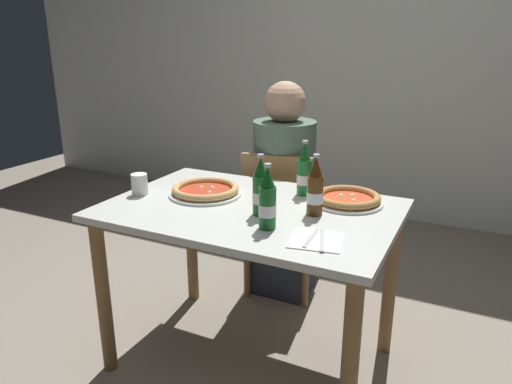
{
  "coord_description": "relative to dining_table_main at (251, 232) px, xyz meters",
  "views": [
    {
      "loc": [
        0.84,
        -1.67,
        1.42
      ],
      "look_at": [
        0.0,
        0.05,
        0.8
      ],
      "focal_mm": 33.43,
      "sensor_mm": 36.0,
      "label": 1
    }
  ],
  "objects": [
    {
      "name": "napkin_with_cutlery",
      "position": [
        0.36,
        -0.21,
        0.12
      ],
      "size": [
        0.21,
        0.21,
        0.01
      ],
      "color": "white",
      "rests_on": "dining_table_main"
    },
    {
      "name": "beer_bottle_left",
      "position": [
        0.14,
        0.25,
        0.22
      ],
      "size": [
        0.07,
        0.07,
        0.25
      ],
      "color": "#196B2D",
      "rests_on": "dining_table_main"
    },
    {
      "name": "back_wall_tiled",
      "position": [
        0.0,
        2.2,
        0.66
      ],
      "size": [
        7.0,
        0.1,
        2.6
      ],
      "primitive_type": "cube",
      "color": "white",
      "rests_on": "ground_plane"
    },
    {
      "name": "pizza_margherita_near",
      "position": [
        -0.25,
        0.05,
        0.13
      ],
      "size": [
        0.33,
        0.33,
        0.04
      ],
      "color": "white",
      "rests_on": "dining_table_main"
    },
    {
      "name": "ground_plane",
      "position": [
        0.0,
        0.0,
        -0.64
      ],
      "size": [
        8.0,
        8.0,
        0.0
      ],
      "primitive_type": "plane",
      "color": "gray"
    },
    {
      "name": "dining_table_main",
      "position": [
        0.0,
        0.0,
        0.0
      ],
      "size": [
        1.2,
        0.8,
        0.75
      ],
      "color": "silver",
      "rests_on": "ground_plane"
    },
    {
      "name": "pizza_marinara_far",
      "position": [
        0.35,
        0.22,
        0.14
      ],
      "size": [
        0.3,
        0.3,
        0.04
      ],
      "color": "white",
      "rests_on": "dining_table_main"
    },
    {
      "name": "beer_bottle_right",
      "position": [
        0.16,
        -0.18,
        0.22
      ],
      "size": [
        0.07,
        0.07,
        0.25
      ],
      "color": "#14591E",
      "rests_on": "dining_table_main"
    },
    {
      "name": "diner_seated",
      "position": [
        -0.13,
        0.66,
        -0.05
      ],
      "size": [
        0.34,
        0.34,
        1.21
      ],
      "color": "#2D3342",
      "rests_on": "ground_plane"
    },
    {
      "name": "beer_bottle_center",
      "position": [
        0.27,
        0.03,
        0.22
      ],
      "size": [
        0.07,
        0.07,
        0.25
      ],
      "color": "#512D0F",
      "rests_on": "dining_table_main"
    },
    {
      "name": "beer_bottle_extra",
      "position": [
        0.08,
        -0.06,
        0.22
      ],
      "size": [
        0.07,
        0.07,
        0.25
      ],
      "color": "#14591E",
      "rests_on": "dining_table_main"
    },
    {
      "name": "paper_cup",
      "position": [
        -0.52,
        -0.07,
        0.16
      ],
      "size": [
        0.07,
        0.07,
        0.09
      ],
      "primitive_type": "cylinder",
      "color": "white",
      "rests_on": "dining_table_main"
    },
    {
      "name": "chair_behind_table",
      "position": [
        -0.12,
        0.61,
        -0.15
      ],
      "size": [
        0.45,
        0.45,
        0.85
      ],
      "rotation": [
        0.0,
        0.0,
        3.28
      ],
      "color": "olive",
      "rests_on": "ground_plane"
    }
  ]
}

